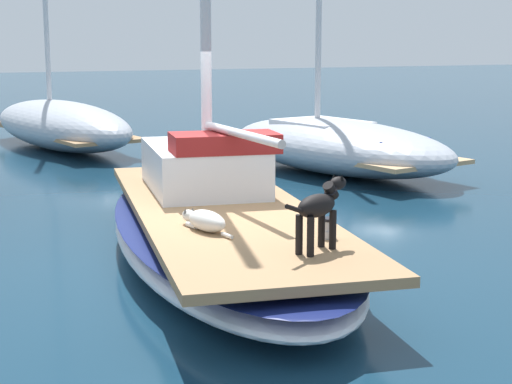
# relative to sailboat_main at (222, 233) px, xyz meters

# --- Properties ---
(ground_plane) EXTENTS (120.00, 120.00, 0.00)m
(ground_plane) POSITION_rel_sailboat_main_xyz_m (0.00, 0.00, -0.34)
(ground_plane) COLOR #143347
(sailboat_main) EXTENTS (3.74, 7.56, 0.66)m
(sailboat_main) POSITION_rel_sailboat_main_xyz_m (0.00, 0.00, 0.00)
(sailboat_main) COLOR white
(sailboat_main) RESTS_ON ground
(cabin_house) EXTENTS (1.76, 2.44, 0.84)m
(cabin_house) POSITION_rel_sailboat_main_xyz_m (0.21, 1.10, 0.67)
(cabin_house) COLOR silver
(cabin_house) RESTS_ON sailboat_main
(dog_black) EXTENTS (0.88, 0.49, 0.70)m
(dog_black) POSITION_rel_sailboat_main_xyz_m (0.06, -2.31, 0.75)
(dog_black) COLOR black
(dog_black) RESTS_ON sailboat_main
(dog_white) EXTENTS (0.37, 0.95, 0.22)m
(dog_white) POSITION_rel_sailboat_main_xyz_m (-0.63, -1.08, 0.43)
(dog_white) COLOR silver
(dog_white) RESTS_ON sailboat_main
(deck_winch) EXTENTS (0.16, 0.16, 0.21)m
(deck_winch) POSITION_rel_sailboat_main_xyz_m (0.39, -1.92, 0.42)
(deck_winch) COLOR #B7B7BC
(deck_winch) RESTS_ON sailboat_main
(moored_boat_starboard_side) EXTENTS (3.64, 6.37, 6.93)m
(moored_boat_starboard_side) POSITION_rel_sailboat_main_xyz_m (4.62, 5.21, 0.23)
(moored_boat_starboard_side) COLOR #B2B7C1
(moored_boat_starboard_side) RESTS_ON ground
(moored_boat_far_astern) EXTENTS (3.30, 6.93, 7.92)m
(moored_boat_far_astern) POSITION_rel_sailboat_main_xyz_m (0.25, 11.11, 0.28)
(moored_boat_far_astern) COLOR #B2B7C1
(moored_boat_far_astern) RESTS_ON ground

